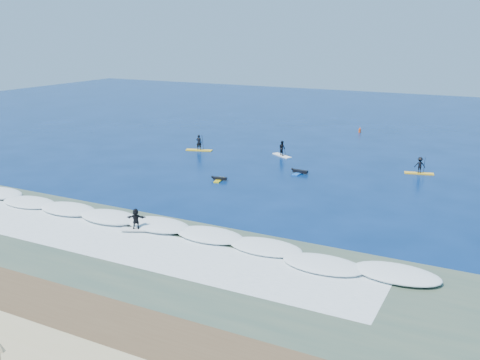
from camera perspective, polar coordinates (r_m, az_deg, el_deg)
The scene contains 12 objects.
ground at distance 45.22m, azimuth -2.55°, elevation -1.04°, with size 160.00×160.00×0.00m, color #031C48.
wet_sand_strip at distance 29.90m, azimuth -23.90°, elevation -11.58°, with size 90.00×5.00×0.08m, color brown.
shallow_water at distance 34.50m, azimuth -14.25°, elevation -6.97°, with size 90.00×13.00×0.01m, color #374C3E.
breaking_wave at distance 37.34m, azimuth -10.21°, elevation -4.96°, with size 40.00×6.00×0.30m, color white.
whitewater at distance 35.19m, azimuth -13.17°, elevation -6.45°, with size 34.00×5.00×0.02m, color silver.
sup_paddler_left at distance 59.90m, azimuth -4.40°, elevation 3.75°, with size 3.04×1.51×2.07m.
sup_paddler_center at distance 57.27m, azimuth 4.51°, elevation 3.26°, with size 2.65×2.03×1.91m.
sup_paddler_right at distance 52.72m, azimuth 18.62°, elevation 1.39°, with size 2.72×1.25×1.85m.
prone_paddler_near at distance 47.93m, azimuth -2.24°, elevation 0.10°, with size 1.47×1.91×0.39m.
prone_paddler_far at distance 50.57m, azimuth 6.35°, elevation 0.87°, with size 1.70×2.16×0.45m.
wave_surfer at distance 36.25m, azimuth -11.04°, elevation -4.22°, with size 2.13×1.40×1.51m.
marker_buoy at distance 72.18m, azimuth 12.65°, elevation 5.21°, with size 0.31×0.31×0.75m.
Camera 1 is at (21.61, -37.52, 13.04)m, focal length 40.00 mm.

